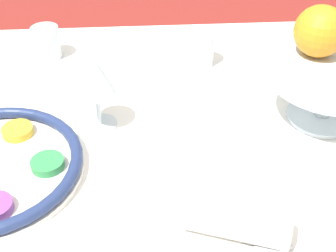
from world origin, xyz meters
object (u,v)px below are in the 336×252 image
(orange_fruit, at_px, (320,31))
(cup_mid, at_px, (200,49))
(napkin_roll, at_px, (237,222))
(cup_near, at_px, (46,43))
(wine_glass, at_px, (95,77))
(fruit_stand, at_px, (331,78))

(orange_fruit, bearing_deg, cup_mid, 136.98)
(napkin_roll, relative_size, cup_near, 2.14)
(wine_glass, xyz_separation_m, fruit_stand, (0.41, -0.01, -0.01))
(orange_fruit, height_order, cup_near, orange_fruit)
(fruit_stand, xyz_separation_m, cup_mid, (-0.21, 0.21, -0.05))
(fruit_stand, height_order, napkin_roll, fruit_stand)
(fruit_stand, relative_size, napkin_roll, 1.43)
(wine_glass, xyz_separation_m, napkin_roll, (0.21, -0.27, -0.08))
(fruit_stand, height_order, cup_near, fruit_stand)
(cup_near, bearing_deg, fruit_stand, -26.03)
(wine_glass, distance_m, orange_fruit, 0.40)
(wine_glass, xyz_separation_m, cup_mid, (0.21, 0.21, -0.07))
(orange_fruit, relative_size, cup_mid, 1.27)
(wine_glass, relative_size, napkin_roll, 0.93)
(cup_near, relative_size, cup_mid, 1.00)
(fruit_stand, xyz_separation_m, napkin_roll, (-0.21, -0.26, -0.06))
(napkin_roll, relative_size, cup_mid, 2.14)
(fruit_stand, bearing_deg, cup_mid, 134.10)
(napkin_roll, height_order, cup_near, cup_near)
(orange_fruit, bearing_deg, wine_glass, -174.87)
(orange_fruit, height_order, napkin_roll, orange_fruit)
(napkin_roll, distance_m, cup_mid, 0.47)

